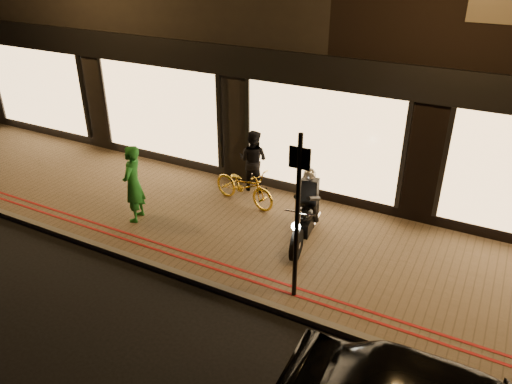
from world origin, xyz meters
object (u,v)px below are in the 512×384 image
person_green (133,184)px  motorcycle (306,215)px  sign_post (297,211)px  bicycle_gold (244,186)px

person_green → motorcycle: bearing=87.7°
sign_post → person_green: 4.29m
motorcycle → person_green: person_green is taller
sign_post → bicycle_gold: size_ratio=1.77×
motorcycle → person_green: size_ratio=1.12×
motorcycle → sign_post: sign_post is taller
sign_post → motorcycle: bearing=106.6°
motorcycle → person_green: bearing=-173.9°
person_green → sign_post: bearing=62.9°
motorcycle → bicycle_gold: size_ratio=1.14×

